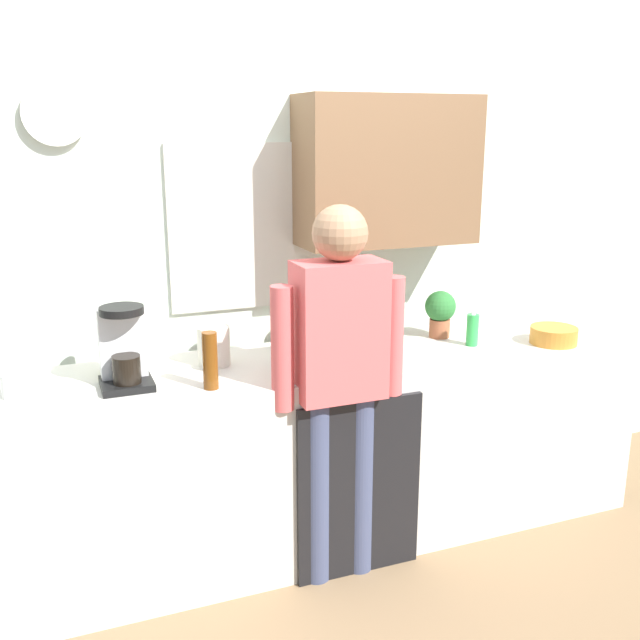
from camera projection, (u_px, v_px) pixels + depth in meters
name	position (u px, v px, depth m)	size (l,w,h in m)	color
ground_plane	(338.00, 572.00, 3.17)	(8.00, 8.00, 0.00)	#8C6D4C
kitchen_counter	(313.00, 451.00, 3.32)	(3.16, 0.64, 0.89)	beige
dishwasher_panel	(360.00, 489.00, 3.06)	(0.56, 0.02, 0.80)	black
back_wall_assembly	(293.00, 242.00, 3.47)	(4.76, 0.42, 2.60)	silver
coffee_maker	(124.00, 350.00, 2.85)	(0.20, 0.20, 0.33)	black
bottle_clear_soda	(324.00, 320.00, 3.32)	(0.09, 0.09, 0.28)	#2D8C33
bottle_amber_beer	(210.00, 361.00, 2.82)	(0.06, 0.06, 0.23)	brown
bottle_olive_oil	(107.00, 345.00, 2.99)	(0.06, 0.06, 0.25)	olive
cup_terracotta_mug	(301.00, 362.00, 3.03)	(0.08, 0.08, 0.09)	#B26647
cup_white_mug	(12.00, 386.00, 2.74)	(0.08, 0.08, 0.10)	white
mixing_bowl	(554.00, 335.00, 3.43)	(0.22, 0.22, 0.08)	orange
potted_plant	(440.00, 311.00, 3.51)	(0.15, 0.15, 0.23)	#9E5638
dish_soap	(472.00, 329.00, 3.39)	(0.06, 0.06, 0.18)	green
storage_canister	(214.00, 346.00, 3.11)	(0.14, 0.14, 0.17)	silver
person_at_sink	(339.00, 366.00, 2.92)	(0.57, 0.22, 1.60)	#3F4766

